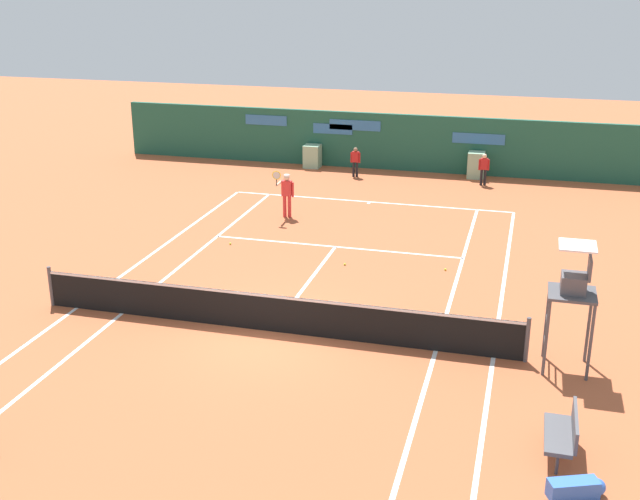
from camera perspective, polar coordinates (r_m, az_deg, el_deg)
name	(u,v)px	position (r m, az deg, el deg)	size (l,w,h in m)	color
ground_plane	(278,321)	(19.84, -3.02, -5.15)	(80.00, 80.00, 0.01)	#B25633
tennis_net	(270,312)	(19.13, -3.58, -4.46)	(12.10, 0.10, 1.07)	#4C4C51
sponsor_back_wall	(395,143)	(34.70, 5.44, 7.66)	(25.00, 1.02, 2.44)	#1E5642
umpire_chair	(573,289)	(17.67, 17.78, -2.66)	(1.00, 1.00, 2.87)	#47474C
player_bench	(564,431)	(15.13, 17.18, -12.37)	(0.54, 1.34, 0.88)	#38383D
equipment_bag	(578,488)	(14.37, 18.10, -16.00)	(0.97, 0.60, 0.32)	blue
player_on_baseline	(286,192)	(27.81, -2.43, 4.23)	(0.60, 0.66, 1.78)	red
ball_kid_right_post	(484,167)	(32.74, 11.71, 5.85)	(0.43, 0.19, 1.29)	black
ball_kid_left_post	(355,160)	(33.45, 2.56, 6.49)	(0.42, 0.17, 1.26)	black
tennis_ball_mid_court	(445,269)	(23.34, 9.01, -1.39)	(0.07, 0.07, 0.07)	#CCE033
tennis_ball_near_service_line	(345,264)	(23.47, 1.79, -1.03)	(0.07, 0.07, 0.07)	#CCE033
tennis_ball_by_sideline	(230,244)	(25.37, -6.48, 0.46)	(0.07, 0.07, 0.07)	#CCE033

